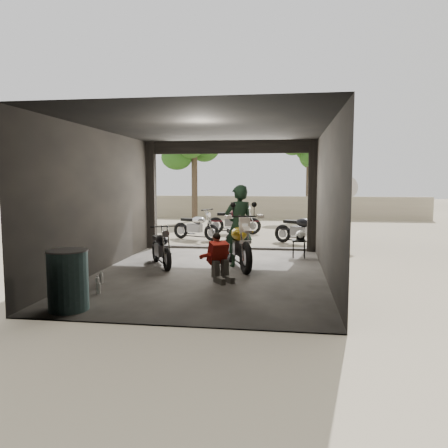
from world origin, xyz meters
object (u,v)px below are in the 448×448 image
(rider, at_px, (239,226))
(outside_bike_a, at_px, (196,224))
(left_bike, at_px, (161,245))
(helmet, at_px, (300,235))
(stool, at_px, (299,243))
(oil_drum, at_px, (68,281))
(outside_bike_b, at_px, (234,218))
(sign_post, at_px, (346,199))
(main_bike, at_px, (238,240))
(mechanic, at_px, (220,259))
(outside_bike_c, at_px, (301,227))

(rider, bearing_deg, outside_bike_a, -98.32)
(left_bike, xyz_separation_m, helmet, (3.34, 1.64, 0.10))
(rider, bearing_deg, stool, -169.22)
(helmet, bearing_deg, oil_drum, -100.49)
(outside_bike_b, xyz_separation_m, rider, (0.86, -6.20, 0.37))
(helmet, height_order, oil_drum, oil_drum)
(left_bike, height_order, sign_post, sign_post)
(main_bike, distance_m, sign_post, 4.99)
(helmet, relative_size, oil_drum, 0.28)
(outside_bike_a, distance_m, helmet, 4.64)
(left_bike, distance_m, outside_bike_b, 6.52)
(main_bike, height_order, helmet, main_bike)
(left_bike, relative_size, outside_bike_b, 0.85)
(main_bike, height_order, sign_post, sign_post)
(mechanic, xyz_separation_m, stool, (1.66, 3.00, -0.06))
(helmet, bearing_deg, outside_bike_b, 141.15)
(outside_bike_a, xyz_separation_m, outside_bike_b, (1.12, 1.73, 0.06))
(outside_bike_c, bearing_deg, outside_bike_a, 111.59)
(left_bike, xyz_separation_m, outside_bike_a, (-0.14, 4.71, 0.02))
(mechanic, bearing_deg, helmet, 23.56)
(helmet, xyz_separation_m, oil_drum, (-3.78, -5.32, -0.13))
(main_bike, bearing_deg, outside_bike_a, 92.80)
(outside_bike_b, bearing_deg, rider, -172.83)
(mechanic, relative_size, oil_drum, 0.99)
(main_bike, height_order, outside_bike_c, main_bike)
(main_bike, bearing_deg, left_bike, 162.48)
(main_bike, relative_size, outside_bike_c, 1.18)
(left_bike, relative_size, oil_drum, 1.58)
(rider, bearing_deg, mechanic, 50.83)
(sign_post, bearing_deg, helmet, -101.86)
(main_bike, distance_m, stool, 2.12)
(rider, bearing_deg, helmet, -169.10)
(mechanic, height_order, oil_drum, oil_drum)
(left_bike, xyz_separation_m, mechanic, (1.65, -1.39, -0.04))
(left_bike, height_order, outside_bike_b, outside_bike_b)
(outside_bike_b, distance_m, mechanic, 7.86)
(outside_bike_a, height_order, mechanic, outside_bike_a)
(main_bike, bearing_deg, stool, 25.42)
(mechanic, relative_size, stool, 1.96)
(outside_bike_b, bearing_deg, main_bike, -173.09)
(outside_bike_b, height_order, sign_post, sign_post)
(main_bike, xyz_separation_m, helmet, (1.51, 1.55, -0.04))
(oil_drum, bearing_deg, main_bike, 58.81)
(left_bike, bearing_deg, helmet, -2.68)
(rider, xyz_separation_m, sign_post, (2.95, 3.79, 0.49))
(stool, bearing_deg, outside_bike_c, 87.37)
(rider, bearing_deg, outside_bike_b, -114.38)
(outside_bike_a, bearing_deg, stool, -110.70)
(stool, xyz_separation_m, helmet, (0.04, 0.04, 0.20))
(outside_bike_a, bearing_deg, rider, -134.71)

